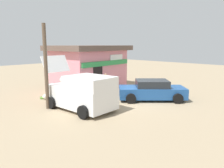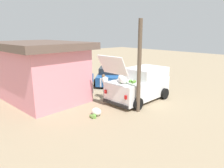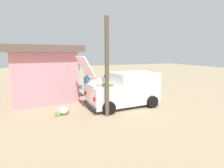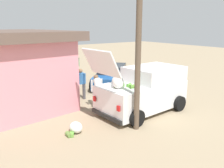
{
  "view_description": "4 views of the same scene",
  "coord_description": "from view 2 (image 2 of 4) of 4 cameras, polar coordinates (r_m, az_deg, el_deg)",
  "views": [
    {
      "loc": [
        -9.96,
        -8.52,
        3.52
      ],
      "look_at": [
        0.11,
        1.38,
        0.95
      ],
      "focal_mm": 34.98,
      "sensor_mm": 36.0,
      "label": 1
    },
    {
      "loc": [
        -10.78,
        10.0,
        4.01
      ],
      "look_at": [
        -1.25,
        1.48,
        0.8
      ],
      "focal_mm": 33.49,
      "sensor_mm": 36.0,
      "label": 2
    },
    {
      "loc": [
        -11.81,
        5.05,
        3.01
      ],
      "look_at": [
        -1.38,
        0.91,
        1.03
      ],
      "focal_mm": 28.44,
      "sensor_mm": 36.0,
      "label": 3
    },
    {
      "loc": [
        -10.02,
        7.58,
        3.69
      ],
      "look_at": [
        -0.51,
        0.75,
        0.73
      ],
      "focal_mm": 37.63,
      "sensor_mm": 36.0,
      "label": 4
    }
  ],
  "objects": [
    {
      "name": "vendor_standing",
      "position": [
        13.91,
        -6.16,
        1.09
      ],
      "size": [
        0.49,
        0.47,
        1.56
      ],
      "color": "#4C4C51",
      "rests_on": "ground_plane"
    },
    {
      "name": "customer_bending",
      "position": [
        12.63,
        -1.76,
        -0.22
      ],
      "size": [
        0.67,
        0.58,
        1.49
      ],
      "color": "#4C4C51",
      "rests_on": "ground_plane"
    },
    {
      "name": "unloaded_banana_pile",
      "position": [
        10.37,
        -4.41,
        -7.7
      ],
      "size": [
        0.65,
        0.73,
        0.38
      ],
      "color": "silver",
      "rests_on": "ground_plane"
    },
    {
      "name": "storefront_bar",
      "position": [
        13.21,
        -19.01,
        3.59
      ],
      "size": [
        6.36,
        4.8,
        3.44
      ],
      "color": "pink",
      "rests_on": "ground_plane"
    },
    {
      "name": "ground_plane",
      "position": [
        15.25,
        1.03,
        -1.16
      ],
      "size": [
        60.0,
        60.0,
        0.0
      ],
      "primitive_type": "plane",
      "color": "#9E896B"
    },
    {
      "name": "paint_bucket",
      "position": [
        16.25,
        -11.41,
        0.08
      ],
      "size": [
        0.32,
        0.32,
        0.31
      ],
      "primitive_type": "cylinder",
      "color": "blue",
      "rests_on": "ground_plane"
    },
    {
      "name": "parked_sedan",
      "position": [
        16.75,
        -0.69,
        2.38
      ],
      "size": [
        4.13,
        4.17,
        1.29
      ],
      "color": "#1E4C8C",
      "rests_on": "ground_plane"
    },
    {
      "name": "delivery_van",
      "position": [
        12.59,
        7.57,
        -0.1
      ],
      "size": [
        2.46,
        4.52,
        2.86
      ],
      "color": "white",
      "rests_on": "ground_plane"
    },
    {
      "name": "utility_pole",
      "position": [
        10.38,
        7.43,
        4.55
      ],
      "size": [
        0.2,
        0.2,
        4.62
      ],
      "primitive_type": "cylinder",
      "color": "brown",
      "rests_on": "ground_plane"
    }
  ]
}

